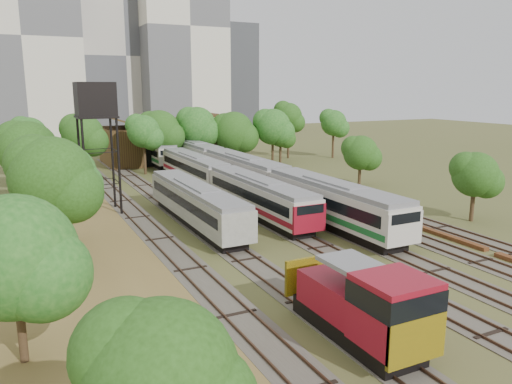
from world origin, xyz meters
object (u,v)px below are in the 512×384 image
railcar_red_set (222,181)px  railcar_green_set (244,172)px  water_tower (95,103)px  shunter_locomotive (368,307)px

railcar_red_set → railcar_green_set: size_ratio=0.66×
railcar_red_set → water_tower: bearing=-176.7°
railcar_red_set → water_tower: (-12.48, -0.71, 8.26)m
railcar_red_set → shunter_locomotive: size_ratio=4.27×
railcar_red_set → shunter_locomotive: shunter_locomotive is taller
railcar_green_set → water_tower: water_tower is taller
shunter_locomotive → water_tower: water_tower is taller
water_tower → shunter_locomotive: bearing=-78.1°
railcar_red_set → railcar_green_set: 4.99m
railcar_red_set → railcar_green_set: railcar_green_set is taller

